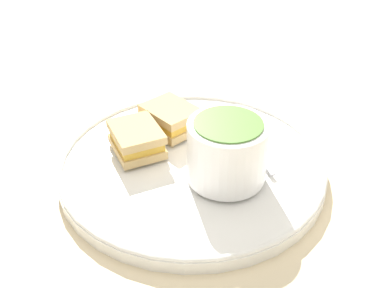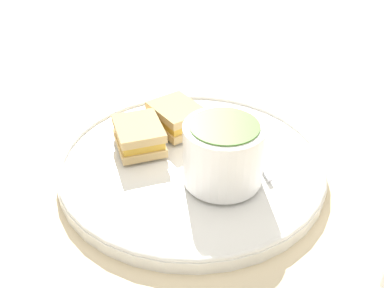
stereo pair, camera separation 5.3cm
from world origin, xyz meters
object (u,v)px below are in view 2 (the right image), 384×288
at_px(spoon, 249,139).
at_px(sandwich_half_near, 177,117).
at_px(soup_bowl, 223,153).
at_px(sandwich_half_far, 140,134).

height_order(spoon, sandwich_half_near, sandwich_half_near).
xyz_separation_m(soup_bowl, spoon, (-0.09, 0.01, -0.03)).
distance_m(spoon, sandwich_half_near, 0.10).
bearing_deg(spoon, sandwich_half_near, 57.96).
bearing_deg(soup_bowl, spoon, 173.55).
distance_m(soup_bowl, sandwich_half_far, 0.13).
relative_size(spoon, sandwich_half_far, 1.12).
relative_size(soup_bowl, sandwich_half_far, 1.01).
bearing_deg(sandwich_half_far, spoon, 113.75).
height_order(soup_bowl, spoon, soup_bowl).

